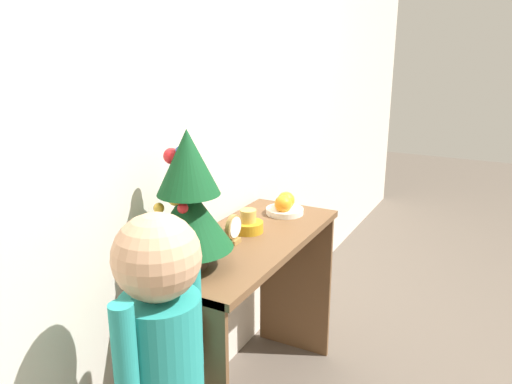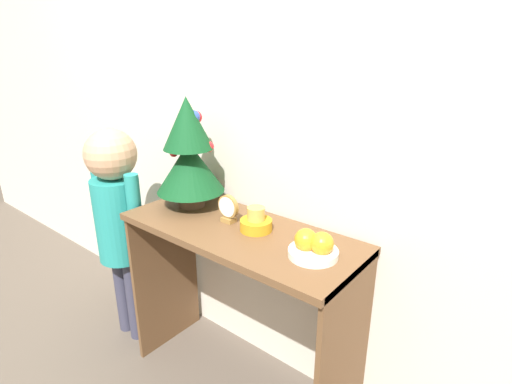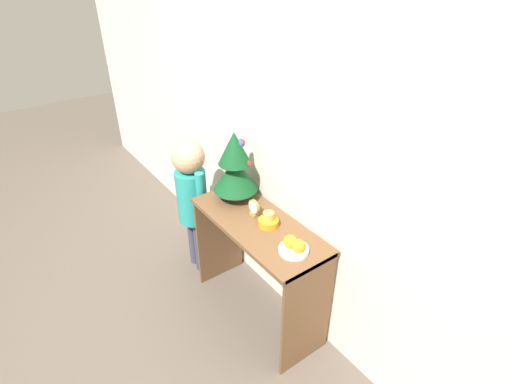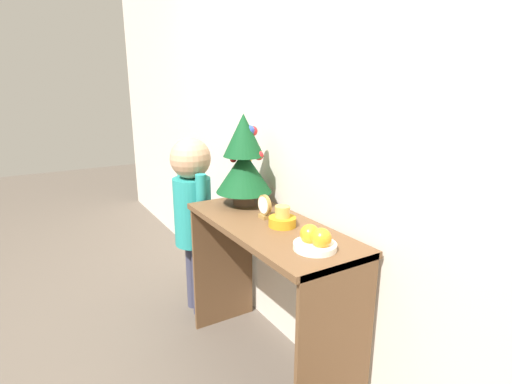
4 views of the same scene
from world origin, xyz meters
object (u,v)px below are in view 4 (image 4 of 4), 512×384
object	(u,v)px
mini_tree	(244,160)
child_figure	(192,203)
desk_clock	(264,207)
fruit_bowl	(315,240)
singing_bowl	(282,219)

from	to	relation	value
mini_tree	child_figure	world-z (taller)	mini_tree
desk_clock	fruit_bowl	bearing A→B (deg)	-3.66
fruit_bowl	desk_clock	size ratio (longest dim) A/B	1.47
singing_bowl	desk_clock	world-z (taller)	desk_clock
fruit_bowl	singing_bowl	distance (m)	0.30
fruit_bowl	mini_tree	bearing A→B (deg)	175.38
mini_tree	fruit_bowl	bearing A→B (deg)	-4.62
mini_tree	fruit_bowl	distance (m)	0.73
mini_tree	singing_bowl	bearing A→B (deg)	-2.45
singing_bowl	child_figure	distance (m)	0.81
singing_bowl	child_figure	world-z (taller)	child_figure
desk_clock	mini_tree	bearing A→B (deg)	173.77
child_figure	desk_clock	bearing A→B (deg)	11.56
mini_tree	desk_clock	distance (m)	0.33
child_figure	mini_tree	bearing A→B (deg)	22.64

